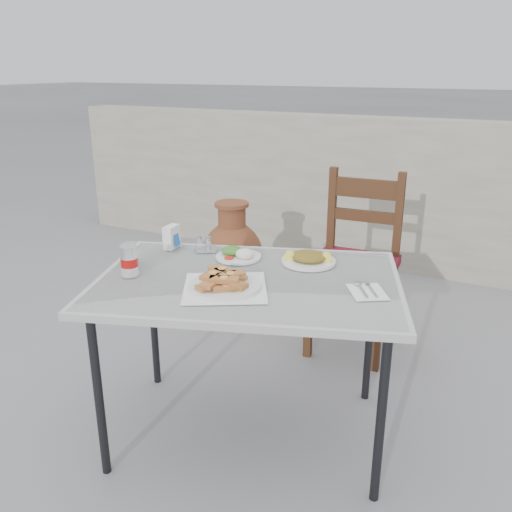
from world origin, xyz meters
The scene contains 13 objects.
ground centered at (0.00, 0.00, 0.00)m, with size 80.00×80.00×0.00m, color slate.
cafe_table centered at (-0.02, 0.04, 0.70)m, with size 1.45×1.20×0.76m.
pide_plate centered at (-0.05, -0.10, 0.78)m, with size 0.44×0.44×0.07m.
salad_rice_plate centered at (-0.17, 0.24, 0.77)m, with size 0.20×0.20×0.05m.
salad_chopped_plate centered at (0.14, 0.32, 0.78)m, with size 0.24×0.24×0.05m.
soda_can centered at (-0.47, -0.15, 0.82)m, with size 0.07×0.07×0.13m.
cola_glass centered at (-0.55, -0.06, 0.80)m, with size 0.07×0.07×0.10m.
napkin_holder centered at (-0.52, 0.22, 0.81)m, with size 0.06×0.10×0.11m.
condiment_caddy centered at (-0.36, 0.26, 0.78)m, with size 0.13×0.12×0.07m.
cutlery_napkin centered at (0.45, 0.13, 0.76)m, with size 0.20×0.21×0.01m.
chair centered at (0.15, 1.05, 0.53)m, with size 0.48×0.48×1.03m.
terracotta_urn centered at (-0.73, 1.18, 0.35)m, with size 0.43×0.43×0.75m.
back_wall centered at (0.00, 2.50, 0.60)m, with size 6.00×0.25×1.20m, color #A5A08A.
Camera 1 is at (0.94, -1.79, 1.58)m, focal length 38.00 mm.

